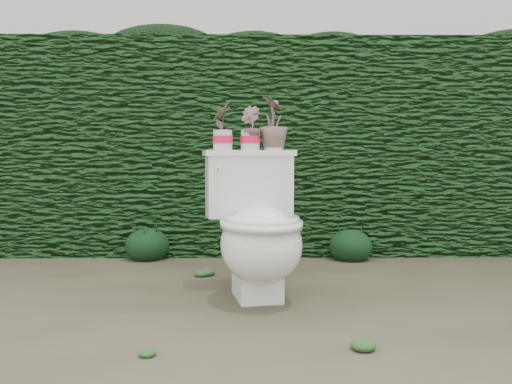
{
  "coord_description": "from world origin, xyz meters",
  "views": [
    {
      "loc": [
        0.03,
        -2.79,
        0.75
      ],
      "look_at": [
        0.06,
        0.12,
        0.55
      ],
      "focal_mm": 38.0,
      "sensor_mm": 36.0,
      "label": 1
    }
  ],
  "objects_px": {
    "toilet": "(258,231)",
    "potted_plant_left": "(223,127)",
    "potted_plant_center": "(250,129)",
    "potted_plant_right": "(274,125)"
  },
  "relations": [
    {
      "from": "toilet",
      "to": "potted_plant_right",
      "type": "height_order",
      "value": "potted_plant_right"
    },
    {
      "from": "toilet",
      "to": "potted_plant_right",
      "type": "distance_m",
      "value": 0.63
    },
    {
      "from": "toilet",
      "to": "potted_plant_left",
      "type": "distance_m",
      "value": 0.61
    },
    {
      "from": "potted_plant_center",
      "to": "toilet",
      "type": "bearing_deg",
      "value": 154.47
    },
    {
      "from": "potted_plant_left",
      "to": "potted_plant_right",
      "type": "xyz_separation_m",
      "value": [
        0.28,
        0.05,
        0.02
      ]
    },
    {
      "from": "potted_plant_center",
      "to": "potted_plant_left",
      "type": "bearing_deg",
      "value": 66.15
    },
    {
      "from": "toilet",
      "to": "potted_plant_right",
      "type": "xyz_separation_m",
      "value": [
        0.09,
        0.26,
        0.56
      ]
    },
    {
      "from": "toilet",
      "to": "potted_plant_right",
      "type": "relative_size",
      "value": 2.72
    },
    {
      "from": "potted_plant_center",
      "to": "potted_plant_right",
      "type": "xyz_separation_m",
      "value": [
        0.13,
        0.03,
        0.03
      ]
    },
    {
      "from": "potted_plant_right",
      "to": "potted_plant_left",
      "type": "bearing_deg",
      "value": 89.2
    }
  ]
}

